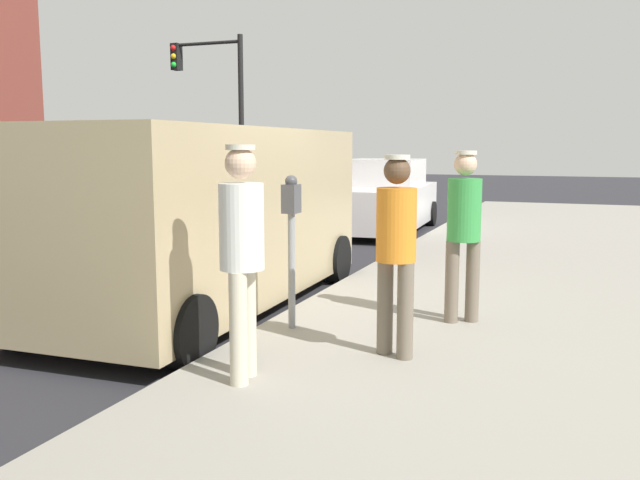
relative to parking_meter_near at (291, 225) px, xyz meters
The scene contains 9 objects.
ground_plane 1.90m from the parking_meter_near, 155.37° to the left, with size 80.00×80.00×0.00m, color #2D2D33.
sidewalk_slab 2.50m from the parking_meter_near, 16.06° to the left, with size 5.00×32.00×0.15m, color #9E998E.
parking_meter_near is the anchor object (origin of this frame).
pedestrian_in_green 1.75m from the parking_meter_near, 29.12° to the left, with size 0.34×0.34×1.75m.
pedestrian_in_orange 1.30m from the parking_meter_near, 23.41° to the right, with size 0.34×0.34×1.73m.
pedestrian_in_white 1.55m from the parking_meter_near, 80.35° to the right, with size 0.34×0.36×1.81m.
parked_van 1.75m from the parking_meter_near, 148.72° to the left, with size 2.24×5.25×2.15m.
parked_sedan_ahead 8.97m from the parking_meter_near, 100.41° to the left, with size 2.13×4.49×1.65m.
traffic_light_corner 14.79m from the parking_meter_near, 122.53° to the left, with size 2.48×0.42×5.20m.
Camera 1 is at (4.00, -6.67, 1.95)m, focal length 38.20 mm.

